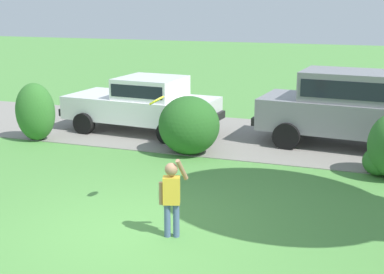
% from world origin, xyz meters
% --- Properties ---
extents(ground_plane, '(80.00, 80.00, 0.00)m').
position_xyz_m(ground_plane, '(0.00, 0.00, 0.00)').
color(ground_plane, '#518E42').
extents(driveway_strip, '(28.00, 4.40, 0.02)m').
position_xyz_m(driveway_strip, '(0.00, 6.51, 0.01)').
color(driveway_strip, gray).
rests_on(driveway_strip, ground).
extents(shrub_near_tree, '(1.08, 0.88, 1.53)m').
position_xyz_m(shrub_near_tree, '(-4.83, 4.41, 0.77)').
color(shrub_near_tree, '#33702B').
rests_on(shrub_near_tree, ground).
extents(shrub_centre_left, '(1.48, 1.39, 1.41)m').
position_xyz_m(shrub_centre_left, '(-0.58, 4.52, 0.71)').
color(shrub_centre_left, '#286023').
rests_on(shrub_centre_left, ground).
extents(parked_sedan, '(4.53, 2.36, 1.56)m').
position_xyz_m(parked_sedan, '(-2.51, 6.22, 0.85)').
color(parked_sedan, white).
rests_on(parked_sedan, ground).
extents(parked_suv, '(4.84, 2.41, 1.92)m').
position_xyz_m(parked_suv, '(3.06, 6.48, 1.08)').
color(parked_suv, gray).
rests_on(parked_suv, ground).
extents(child_thrower, '(0.41, 0.35, 1.29)m').
position_xyz_m(child_thrower, '(0.72, 0.04, 0.72)').
color(child_thrower, '#4C608C').
rests_on(child_thrower, ground).
extents(frisbee, '(0.25, 0.28, 0.17)m').
position_xyz_m(frisbee, '(0.14, 0.88, 1.99)').
color(frisbee, yellow).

